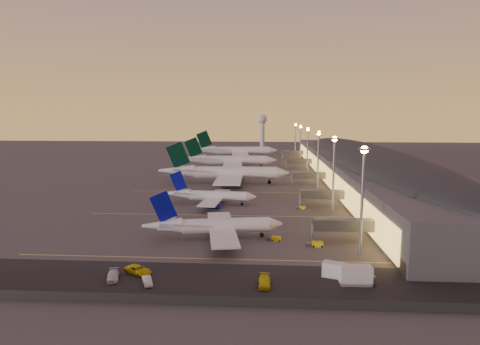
% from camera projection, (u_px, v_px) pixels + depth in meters
% --- Properties ---
extents(ground, '(700.00, 700.00, 0.00)m').
position_uv_depth(ground, '(226.00, 212.00, 136.97)').
color(ground, '#474442').
extents(airliner_narrow_south, '(37.61, 33.97, 13.45)m').
position_uv_depth(airliner_narrow_south, '(214.00, 226.00, 106.97)').
color(airliner_narrow_south, silver).
rests_on(airliner_narrow_south, ground).
extents(airliner_narrow_north, '(34.55, 30.96, 12.33)m').
position_uv_depth(airliner_narrow_north, '(210.00, 196.00, 147.99)').
color(airliner_narrow_north, silver).
rests_on(airliner_narrow_north, ground).
extents(airliner_wide_near, '(62.96, 57.14, 20.20)m').
position_uv_depth(airliner_wide_near, '(224.00, 173.00, 191.97)').
color(airliner_wide_near, silver).
rests_on(airliner_wide_near, ground).
extents(airliner_wide_mid, '(60.10, 54.81, 19.23)m').
position_uv_depth(airliner_wide_mid, '(228.00, 160.00, 245.38)').
color(airliner_wide_mid, silver).
rests_on(airliner_wide_mid, ground).
extents(airliner_wide_far, '(65.57, 60.03, 20.97)m').
position_uv_depth(airliner_wide_far, '(234.00, 151.00, 303.99)').
color(airliner_wide_far, silver).
rests_on(airliner_wide_far, ground).
extents(terminal_building, '(56.35, 255.00, 17.46)m').
position_uv_depth(terminal_building, '(361.00, 162.00, 203.32)').
color(terminal_building, '#47464B').
rests_on(terminal_building, ground).
extents(light_masts, '(2.20, 217.20, 25.90)m').
position_uv_depth(light_masts, '(312.00, 146.00, 196.32)').
color(light_masts, gray).
rests_on(light_masts, ground).
extents(radar_tower, '(9.00, 9.00, 32.50)m').
position_uv_depth(radar_tower, '(262.00, 126.00, 389.88)').
color(radar_tower, silver).
rests_on(radar_tower, ground).
extents(service_lane, '(260.00, 16.00, 0.01)m').
position_uv_depth(service_lane, '(198.00, 278.00, 81.68)').
color(service_lane, black).
rests_on(service_lane, ground).
extents(lane_markings, '(90.00, 180.36, 0.00)m').
position_uv_depth(lane_markings, '(235.00, 190.00, 176.47)').
color(lane_markings, '#D8C659').
rests_on(lane_markings, ground).
extents(fence, '(124.00, 0.12, 2.00)m').
position_uv_depth(fence, '(187.00, 300.00, 69.69)').
color(fence, '#2D2D30').
rests_on(fence, ground).
extents(baggage_tug_a, '(3.96, 2.15, 1.12)m').
position_uv_depth(baggage_tug_a, '(274.00, 239.00, 105.73)').
color(baggage_tug_a, yellow).
rests_on(baggage_tug_a, ground).
extents(baggage_tug_b, '(4.26, 1.96, 1.26)m').
position_uv_depth(baggage_tug_b, '(315.00, 244.00, 101.10)').
color(baggage_tug_b, yellow).
rests_on(baggage_tug_b, ground).
extents(baggage_tug_c, '(3.54, 1.68, 1.04)m').
position_uv_depth(baggage_tug_c, '(301.00, 208.00, 140.61)').
color(baggage_tug_c, yellow).
rests_on(baggage_tug_c, ground).
extents(catering_truck_a, '(5.91, 4.09, 3.11)m').
position_uv_depth(catering_truck_a, '(337.00, 271.00, 81.57)').
color(catering_truck_a, silver).
rests_on(catering_truck_a, ground).
extents(catering_truck_b, '(6.80, 2.89, 3.77)m').
position_uv_depth(catering_truck_b, '(357.00, 276.00, 78.36)').
color(catering_truck_b, silver).
rests_on(catering_truck_b, ground).
extents(service_van_a, '(3.74, 5.88, 1.59)m').
position_uv_depth(service_van_a, '(113.00, 276.00, 80.79)').
color(service_van_a, silver).
rests_on(service_van_a, ground).
extents(service_van_b, '(6.76, 5.75, 1.72)m').
position_uv_depth(service_van_b, '(138.00, 270.00, 83.70)').
color(service_van_b, yellow).
rests_on(service_van_b, ground).
extents(service_van_c, '(3.24, 4.65, 1.45)m').
position_uv_depth(service_van_c, '(147.00, 281.00, 78.50)').
color(service_van_c, silver).
rests_on(service_van_c, ground).
extents(service_van_d, '(2.35, 5.65, 1.63)m').
position_uv_depth(service_van_d, '(265.00, 282.00, 77.89)').
color(service_van_d, yellow).
rests_on(service_van_d, ground).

